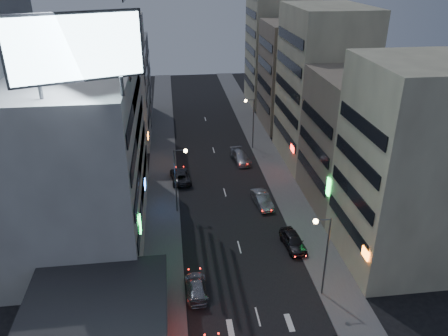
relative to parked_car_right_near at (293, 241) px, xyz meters
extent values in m
cube|color=#4C4C4F|center=(-13.60, 16.69, -0.72)|extent=(4.00, 120.00, 0.12)
cube|color=#4C4C4F|center=(2.40, 16.69, -0.72)|extent=(4.00, 120.00, 0.12)
cube|color=beige|center=(-19.60, -11.31, 1.02)|extent=(8.00, 12.00, 3.60)
cube|color=black|center=(-18.60, -11.31, 2.97)|extent=(11.00, 13.00, 0.25)
cube|color=black|center=(-14.50, -11.31, 2.32)|extent=(0.12, 4.00, 0.90)
cube|color=#FF1E14|center=(-14.42, -11.31, 2.32)|extent=(0.04, 3.70, 0.70)
cube|color=silver|center=(-22.60, 6.69, 8.22)|extent=(14.00, 24.00, 18.00)
cube|color=beige|center=(9.40, -2.81, 9.22)|extent=(10.00, 11.00, 20.00)
cube|color=gray|center=(9.90, 8.69, 7.22)|extent=(11.00, 12.00, 16.00)
cube|color=beige|center=(9.40, 21.69, 10.22)|extent=(10.00, 14.00, 22.00)
cube|color=silver|center=(-21.10, 31.69, 9.22)|extent=(11.00, 10.00, 20.00)
cube|color=gray|center=(-21.60, 44.69, 6.72)|extent=(12.00, 10.00, 15.00)
cube|color=gray|center=(9.90, 36.69, 8.22)|extent=(11.00, 12.00, 18.00)
cube|color=beige|center=(10.40, 50.69, 11.22)|extent=(12.00, 12.00, 24.00)
cylinder|color=#595B60|center=(-21.60, -3.31, 17.97)|extent=(0.30, 0.30, 1.50)
cylinder|color=#595B60|center=(-15.60, -3.31, 17.97)|extent=(0.30, 0.30, 1.50)
cube|color=black|center=(-18.60, -3.31, 20.92)|extent=(9.52, 3.75, 5.00)
cube|color=#B1DCEC|center=(-18.52, -3.52, 20.92)|extent=(9.04, 3.34, 4.60)
cylinder|color=#595B60|center=(0.70, -7.31, 3.34)|extent=(0.16, 0.16, 8.00)
cylinder|color=#595B60|center=(0.00, -7.31, 7.24)|extent=(1.40, 0.10, 0.10)
sphere|color=#FFD88C|center=(-0.60, -7.31, 7.14)|extent=(0.44, 0.44, 0.44)
cylinder|color=#595B60|center=(-11.90, 8.69, 3.34)|extent=(0.16, 0.16, 8.00)
cylinder|color=#595B60|center=(-11.20, 8.69, 7.24)|extent=(1.40, 0.10, 0.10)
sphere|color=#FFD88C|center=(-10.60, 8.69, 7.14)|extent=(0.44, 0.44, 0.44)
cylinder|color=#595B60|center=(0.70, 26.69, 3.34)|extent=(0.16, 0.16, 8.00)
cylinder|color=#595B60|center=(0.00, 26.69, 7.24)|extent=(1.40, 0.10, 0.10)
sphere|color=#FFD88C|center=(-0.60, 26.69, 7.14)|extent=(0.44, 0.44, 0.44)
imported|color=#28262C|center=(0.00, 0.00, 0.00)|extent=(2.30, 4.77, 1.57)
imported|color=#9DA0A5|center=(-1.47, 8.92, 0.00)|extent=(2.22, 4.93, 1.57)
imported|color=#2B2C31|center=(-11.20, 16.78, -0.04)|extent=(2.97, 5.59, 1.50)
imported|color=#A5A6AD|center=(-2.06, 21.82, -0.01)|extent=(2.87, 5.55, 1.54)
imported|color=gray|center=(-10.60, -5.71, -0.11)|extent=(1.98, 4.68, 1.35)
camera|label=1|loc=(-11.98, -36.67, 26.80)|focal=35.00mm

